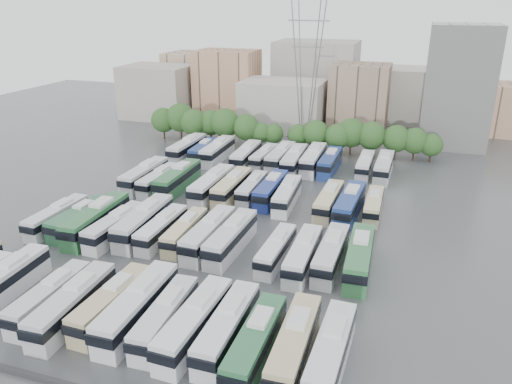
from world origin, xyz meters
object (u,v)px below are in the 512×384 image
(bus_r0_s2, at_px, (5,281))
(bus_r1_s7, at_px, (209,234))
(apartment_tower, at_px, (458,86))
(bus_r1_s4, at_px, (144,221))
(bus_r0_s6, at_px, (112,302))
(bus_r2_s1, at_px, (145,175))
(bus_r1_s13, at_px, (359,257))
(bus_r2_s8, at_px, (271,189))
(bus_r3_s13, at_px, (384,167))
(bus_r1_s1, at_px, (78,218))
(bus_r0_s5, at_px, (73,304))
(bus_r0_s7, at_px, (138,306))
(bus_r2_s7, at_px, (252,188))
(bus_r2_s11, at_px, (329,201))
(bus_r2_s5, at_px, (212,185))
(bus_r3_s8, at_px, (294,160))
(bus_r1_s3, at_px, (116,226))
(bus_r2_s2, at_px, (159,180))
(bus_r3_s1, at_px, (187,148))
(bus_r0_s4, at_px, (50,297))
(bus_r3_s12, at_px, (365,165))
(electricity_pylon, at_px, (307,59))
(bus_r1_s6, at_px, (185,231))
(bus_r1_s10, at_px, (276,250))
(bus_r3_s6, at_px, (264,157))
(bus_r2_s3, at_px, (178,179))
(bus_r2_s12, at_px, (350,204))
(bus_r0_s12, at_px, (295,344))
(bus_r0_s11, at_px, (256,342))
(bus_r3_s9, at_px, (313,159))
(bus_r1_s11, at_px, (303,255))
(bus_r0_s10, at_px, (227,327))
(bus_r2_s9, at_px, (287,195))
(bus_r2_s6, at_px, (232,187))
(bus_r2_s13, at_px, (374,205))
(bus_r3_s10, at_px, (330,162))
(bus_r0_s13, at_px, (331,352))
(bus_r1_s12, at_px, (331,254))
(bus_r3_s7, at_px, (280,157))
(bus_r0_s9, at_px, (195,322))
(bus_r0_s8, at_px, (165,317))
(bus_r1_s8, at_px, (231,237))
(bus_r3_s3, at_px, (218,151))
(bus_r3_s5, at_px, (246,155))

(bus_r0_s2, distance_m, bus_r1_s7, 24.48)
(apartment_tower, xyz_separation_m, bus_r1_s4, (-42.25, -62.83, -10.94))
(bus_r0_s6, height_order, bus_r2_s1, bus_r2_s1)
(bus_r1_s13, bearing_deg, bus_r2_s8, 129.72)
(bus_r2_s1, relative_size, bus_r3_s13, 1.03)
(bus_r1_s1, bearing_deg, bus_r0_s5, -51.84)
(bus_r0_s7, height_order, bus_r2_s7, bus_r0_s7)
(bus_r2_s8, bearing_deg, bus_r2_s11, -9.93)
(bus_r2_s5, bearing_deg, bus_r3_s8, 61.88)
(bus_r1_s3, distance_m, bus_r2_s2, 18.96)
(bus_r1_s4, xyz_separation_m, bus_r3_s1, (-9.99, 34.83, -0.02))
(bus_r0_s4, distance_m, bus_r3_s12, 61.29)
(electricity_pylon, bearing_deg, bus_r1_s6, -93.90)
(bus_r1_s10, distance_m, bus_r3_s6, 38.72)
(bus_r1_s6, height_order, bus_r2_s3, bus_r2_s3)
(bus_r2_s8, bearing_deg, bus_r2_s12, -10.13)
(bus_r0_s12, xyz_separation_m, bus_r1_s10, (-6.73, 17.32, -0.25))
(bus_r1_s4, bearing_deg, apartment_tower, 54.01)
(bus_r0_s11, distance_m, bus_r3_s13, 55.67)
(bus_r3_s9, bearing_deg, bus_r0_s12, -80.58)
(bus_r1_s6, distance_m, bus_r1_s11, 16.85)
(bus_r0_s10, height_order, bus_r2_s9, bus_r0_s10)
(bus_r2_s6, bearing_deg, bus_r1_s1, -131.89)
(bus_r2_s13, distance_m, bus_r3_s10, 20.91)
(bus_r0_s13, xyz_separation_m, bus_r1_s12, (-3.26, 18.12, -0.01))
(bus_r0_s11, height_order, bus_r2_s7, bus_r0_s11)
(bus_r1_s4, distance_m, bus_r3_s10, 40.41)
(bus_r2_s3, xyz_separation_m, bus_r3_s12, (29.56, 18.79, -0.32))
(bus_r2_s6, xyz_separation_m, bus_r3_s7, (3.21, 18.33, 0.05))
(bus_r0_s9, relative_size, bus_r3_s10, 1.03)
(bus_r2_s11, distance_m, bus_r3_s12, 20.19)
(bus_r1_s7, bearing_deg, bus_r0_s8, -79.08)
(bus_r1_s10, height_order, bus_r3_s8, bus_r3_s8)
(bus_r0_s12, relative_size, bus_r2_s2, 1.08)
(bus_r2_s12, height_order, bus_r3_s12, bus_r2_s12)
(bus_r1_s8, distance_m, bus_r3_s3, 39.41)
(bus_r0_s7, distance_m, bus_r1_s1, 25.88)
(bus_r3_s12, bearing_deg, bus_r0_s6, -109.83)
(bus_r0_s6, distance_m, bus_r3_s5, 52.38)
(bus_r1_s10, bearing_deg, bus_r1_s11, -6.32)
(bus_r1_s8, bearing_deg, bus_r1_s6, 179.09)
(bus_r0_s4, distance_m, bus_r0_s9, 16.43)
(bus_r0_s6, relative_size, bus_r1_s8, 0.93)
(bus_r3_s5, bearing_deg, bus_r1_s3, -101.65)
(bus_r1_s1, bearing_deg, bus_r0_s12, -22.95)
(bus_r2_s8, relative_size, bus_r3_s10, 1.00)
(bus_r1_s6, bearing_deg, bus_r2_s13, 34.79)
(bus_r1_s11, xyz_separation_m, bus_r3_s13, (6.49, 37.65, 0.10))
(bus_r0_s2, bearing_deg, bus_r1_s6, 50.97)
(bus_r0_s4, distance_m, bus_r1_s6, 20.08)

